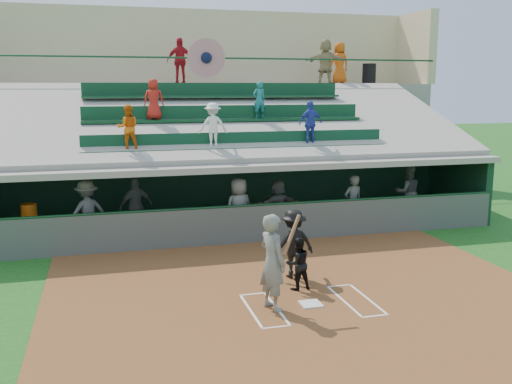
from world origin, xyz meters
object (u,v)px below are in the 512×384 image
object	(u,v)px
home_plate	(311,304)
batter_at_plate	(273,262)
white_table	(33,232)
catcher	(298,263)
water_cooler	(29,211)
trash_bin	(369,74)

from	to	relation	value
home_plate	batter_at_plate	distance (m)	1.30
batter_at_plate	white_table	world-z (taller)	batter_at_plate
white_table	catcher	bearing A→B (deg)	-42.45
batter_at_plate	water_cooler	distance (m)	8.33
white_table	water_cooler	size ratio (longest dim) A/B	1.96
trash_bin	white_table	bearing A→B (deg)	-153.09
home_plate	white_table	bearing A→B (deg)	133.94
white_table	water_cooler	xyz separation A→B (m)	(-0.06, 0.02, 0.59)
catcher	white_table	distance (m)	8.20
white_table	batter_at_plate	bearing A→B (deg)	-51.47
water_cooler	trash_bin	bearing A→B (deg)	26.75
home_plate	white_table	xyz separation A→B (m)	(-6.13, 6.36, 0.38)
water_cooler	trash_bin	distance (m)	16.02
home_plate	water_cooler	bearing A→B (deg)	134.13
catcher	white_table	bearing A→B (deg)	-47.97
catcher	batter_at_plate	bearing A→B (deg)	40.94
white_table	water_cooler	bearing A→B (deg)	160.81
water_cooler	trash_bin	world-z (taller)	trash_bin
batter_at_plate	trash_bin	xyz separation A→B (m)	(8.50, 13.36, 4.03)
batter_at_plate	trash_bin	distance (m)	16.34
home_plate	catcher	world-z (taller)	catcher
batter_at_plate	water_cooler	xyz separation A→B (m)	(-5.35, 6.38, -0.02)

